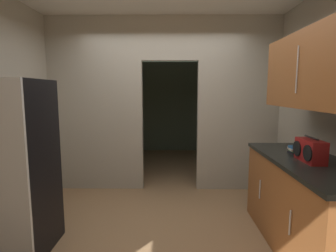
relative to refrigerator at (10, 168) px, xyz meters
name	(u,v)px	position (x,y,z in m)	size (l,w,h in m)	color
ground	(160,232)	(1.44, 0.37, -0.86)	(20.00, 20.00, 0.00)	#93704C
kitchen_partition	(162,101)	(1.42, 1.78, 0.60)	(3.67, 0.12, 2.76)	#ADA899
adjoining_room_shell	(166,101)	(1.44, 3.78, 0.52)	(3.67, 2.94, 2.76)	slate
refrigerator	(10,168)	(0.00, 0.00, 0.00)	(0.72, 0.71, 1.72)	black
lower_cabinet_run	(307,206)	(2.93, 0.05, -0.39)	(0.70, 1.76, 0.94)	brown
upper_cabinet_counterside	(317,70)	(2.93, 0.05, 0.95)	(0.36, 1.58, 0.73)	brown
boombox	(310,151)	(2.89, 0.00, 0.19)	(0.16, 0.35, 0.24)	maroon
book_stack	(296,150)	(2.91, 0.32, 0.12)	(0.15, 0.17, 0.08)	black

